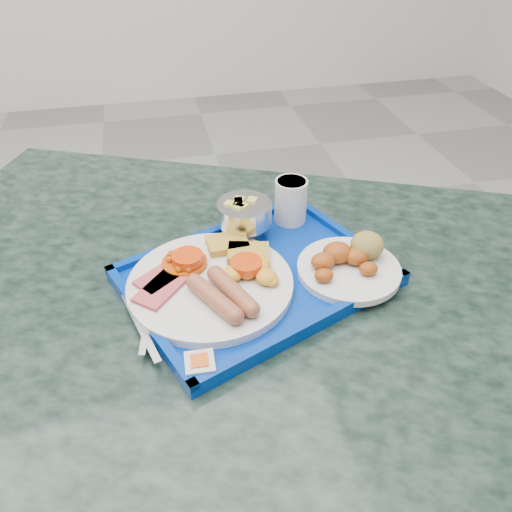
{
  "coord_description": "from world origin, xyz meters",
  "views": [
    {
      "loc": [
        0.29,
        -0.75,
        1.35
      ],
      "look_at": [
        0.43,
        -0.12,
        0.85
      ],
      "focal_mm": 35.0,
      "sensor_mm": 36.0,
      "label": 1
    }
  ],
  "objects": [
    {
      "name": "spoon",
      "position": [
        0.24,
        -0.14,
        0.81
      ],
      "size": [
        0.04,
        0.16,
        0.01
      ],
      "rotation": [
        0.0,
        0.0,
        -0.17
      ],
      "color": "silver",
      "rests_on": "tray"
    },
    {
      "name": "tray",
      "position": [
        0.43,
        -0.12,
        0.81
      ],
      "size": [
        0.5,
        0.43,
        0.02
      ],
      "rotation": [
        0.0,
        0.0,
        0.37
      ],
      "color": "#032B90",
      "rests_on": "table"
    },
    {
      "name": "table",
      "position": [
        0.39,
        -0.14,
        0.59
      ],
      "size": [
        1.51,
        1.3,
        0.8
      ],
      "rotation": [
        0.0,
        0.0,
        -0.43
      ],
      "color": "slate",
      "rests_on": "floor"
    },
    {
      "name": "juice_cup",
      "position": [
        0.53,
        0.03,
        0.86
      ],
      "size": [
        0.06,
        0.06,
        0.09
      ],
      "color": "silver",
      "rests_on": "tray"
    },
    {
      "name": "jam_packet",
      "position": [
        0.31,
        -0.3,
        0.82
      ],
      "size": [
        0.04,
        0.04,
        0.02
      ],
      "rotation": [
        0.0,
        0.0,
        -0.05
      ],
      "color": "silver",
      "rests_on": "tray"
    },
    {
      "name": "floor",
      "position": [
        0.0,
        0.0,
        0.0
      ],
      "size": [
        6.0,
        6.0,
        0.0
      ],
      "primitive_type": "plane",
      "color": "#9D9D9F",
      "rests_on": "ground"
    },
    {
      "name": "knife",
      "position": [
        0.24,
        -0.2,
        0.81
      ],
      "size": [
        0.05,
        0.15,
        0.0
      ],
      "primitive_type": "cube",
      "rotation": [
        0.0,
        0.0,
        0.27
      ],
      "color": "silver",
      "rests_on": "tray"
    },
    {
      "name": "bread_plate",
      "position": [
        0.59,
        -0.15,
        0.83
      ],
      "size": [
        0.17,
        0.17,
        0.06
      ],
      "rotation": [
        0.0,
        0.0,
        0.33
      ],
      "color": "silver",
      "rests_on": "tray"
    },
    {
      "name": "main_plate",
      "position": [
        0.36,
        -0.14,
        0.82
      ],
      "size": [
        0.27,
        0.27,
        0.04
      ],
      "rotation": [
        0.0,
        0.0,
        0.34
      ],
      "color": "silver",
      "rests_on": "tray"
    },
    {
      "name": "fruit_bowl",
      "position": [
        0.44,
        -0.0,
        0.86
      ],
      "size": [
        0.1,
        0.1,
        0.07
      ],
      "color": "silver",
      "rests_on": "tray"
    }
  ]
}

